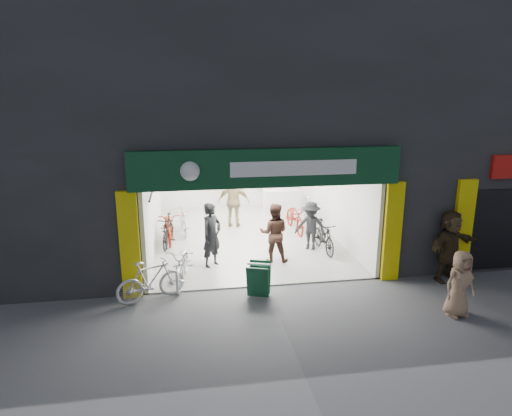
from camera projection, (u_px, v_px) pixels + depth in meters
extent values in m
plane|color=#56565B|center=(266.00, 287.00, 11.49)|extent=(60.00, 60.00, 0.00)
cube|color=#232326|center=(270.00, 59.00, 14.93)|extent=(16.00, 10.00, 4.50)
cube|color=#232326|center=(75.00, 185.00, 14.96)|extent=(5.00, 10.00, 3.50)
cube|color=#232326|center=(403.00, 175.00, 16.73)|extent=(6.00, 10.00, 3.50)
cube|color=#9E9E99|center=(245.00, 236.00, 15.30)|extent=(6.00, 8.00, 0.04)
cube|color=silver|center=(231.00, 169.00, 18.80)|extent=(6.00, 0.20, 3.20)
cube|color=silver|center=(152.00, 194.00, 14.44)|extent=(0.10, 8.00, 3.20)
cube|color=silver|center=(331.00, 187.00, 15.35)|extent=(0.10, 8.00, 3.20)
cube|color=white|center=(244.00, 140.00, 14.47)|extent=(6.00, 8.00, 0.10)
cube|color=black|center=(266.00, 154.00, 10.72)|extent=(6.00, 0.30, 0.30)
cube|color=#0D3920|center=(268.00, 168.00, 10.59)|extent=(6.40, 0.25, 0.90)
cube|color=white|center=(295.00, 168.00, 10.55)|extent=(3.00, 0.02, 0.35)
cube|color=yellow|center=(130.00, 246.00, 10.60)|extent=(0.45, 0.12, 2.60)
cube|color=yellow|center=(392.00, 232.00, 11.60)|extent=(0.45, 0.12, 2.60)
cube|color=yellow|center=(464.00, 221.00, 11.84)|extent=(0.50, 0.12, 2.20)
cube|color=black|center=(506.00, 229.00, 12.16)|extent=(3.00, 0.06, 2.20)
cylinder|color=black|center=(155.00, 182.00, 13.76)|extent=(0.06, 5.00, 0.06)
cube|color=silver|center=(282.00, 202.00, 17.84)|extent=(1.40, 0.60, 1.00)
cube|color=white|center=(259.00, 154.00, 11.81)|extent=(1.30, 0.35, 0.04)
cube|color=white|center=(249.00, 146.00, 13.53)|extent=(1.30, 0.35, 0.04)
cube|color=white|center=(241.00, 139.00, 15.25)|extent=(1.30, 0.35, 0.04)
cube|color=white|center=(235.00, 134.00, 16.97)|extent=(1.30, 0.35, 0.04)
imported|color=silver|center=(183.00, 264.00, 11.61)|extent=(0.93, 2.02, 1.02)
imported|color=black|center=(168.00, 231.00, 14.28)|extent=(0.72, 1.74, 1.01)
imported|color=maroon|center=(168.00, 226.00, 14.77)|extent=(0.84, 1.97, 1.01)
imported|color=#B6B6BB|center=(183.00, 221.00, 15.47)|extent=(0.62, 1.62, 0.95)
imported|color=black|center=(324.00, 237.00, 13.76)|extent=(0.56, 1.66, 0.99)
imported|color=maroon|center=(295.00, 218.00, 15.73)|extent=(0.75, 1.94, 1.01)
imported|color=silver|center=(310.00, 213.00, 16.16)|extent=(0.65, 1.83, 1.08)
imported|color=#BCBCC1|center=(151.00, 280.00, 10.64)|extent=(1.72, 1.07, 1.00)
imported|color=black|center=(212.00, 236.00, 12.53)|extent=(0.79, 0.78, 1.83)
imported|color=#3D241C|center=(274.00, 233.00, 12.92)|extent=(0.96, 0.82, 1.72)
imported|color=black|center=(311.00, 227.00, 13.82)|extent=(1.14, 1.03, 1.54)
imported|color=#9B875A|center=(234.00, 202.00, 16.05)|extent=(1.21, 0.75, 1.92)
imported|color=#997559|center=(460.00, 284.00, 9.87)|extent=(0.79, 0.58, 1.49)
imported|color=#3D2F1C|center=(449.00, 245.00, 11.69)|extent=(1.81, 1.22, 1.87)
cube|color=#0F3F25|center=(257.00, 283.00, 10.70)|extent=(0.56, 0.36, 0.80)
cube|color=#0F3F25|center=(260.00, 277.00, 11.02)|extent=(0.56, 0.36, 0.80)
cube|color=white|center=(259.00, 264.00, 10.76)|extent=(0.54, 0.23, 0.05)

